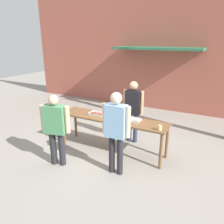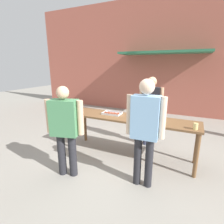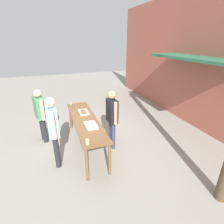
{
  "view_description": "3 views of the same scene",
  "coord_description": "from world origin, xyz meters",
  "px_view_note": "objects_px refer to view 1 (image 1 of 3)",
  "views": [
    {
      "loc": [
        2.35,
        -4.46,
        2.75
      ],
      "look_at": [
        0.0,
        0.0,
        1.04
      ],
      "focal_mm": 35.0,
      "sensor_mm": 36.0,
      "label": 1
    },
    {
      "loc": [
        1.16,
        -3.37,
        1.96
      ],
      "look_at": [
        -0.46,
        0.06,
        0.94
      ],
      "focal_mm": 28.0,
      "sensor_mm": 36.0,
      "label": 2
    },
    {
      "loc": [
        4.37,
        -0.79,
        2.94
      ],
      "look_at": [
        0.26,
        0.7,
        1.1
      ],
      "focal_mm": 28.0,
      "sensor_mm": 36.0,
      "label": 3
    }
  ],
  "objects_px": {
    "condiment_jar_ketchup": "(68,112)",
    "beer_cup": "(160,128)",
    "person_customer_holding_hotdog": "(56,125)",
    "food_tray_sausages": "(98,114)",
    "person_customer_with_cup": "(116,127)",
    "person_server_behind_table": "(133,107)",
    "food_tray_buns": "(131,119)",
    "condiment_jar_mustard": "(66,111)"
  },
  "relations": [
    {
      "from": "food_tray_sausages",
      "to": "food_tray_buns",
      "type": "height_order",
      "value": "food_tray_buns"
    },
    {
      "from": "beer_cup",
      "to": "person_customer_holding_hotdog",
      "type": "relative_size",
      "value": 0.07
    },
    {
      "from": "beer_cup",
      "to": "person_server_behind_table",
      "type": "relative_size",
      "value": 0.07
    },
    {
      "from": "person_server_behind_table",
      "to": "person_customer_with_cup",
      "type": "relative_size",
      "value": 0.96
    },
    {
      "from": "person_customer_holding_hotdog",
      "to": "food_tray_sausages",
      "type": "bearing_deg",
      "value": -120.0
    },
    {
      "from": "condiment_jar_ketchup",
      "to": "person_customer_holding_hotdog",
      "type": "distance_m",
      "value": 1.01
    },
    {
      "from": "food_tray_buns",
      "to": "person_server_behind_table",
      "type": "bearing_deg",
      "value": 107.67
    },
    {
      "from": "condiment_jar_mustard",
      "to": "beer_cup",
      "type": "distance_m",
      "value": 2.52
    },
    {
      "from": "condiment_jar_ketchup",
      "to": "beer_cup",
      "type": "xyz_separation_m",
      "value": [
        2.43,
        0.02,
        0.02
      ]
    },
    {
      "from": "food_tray_sausages",
      "to": "person_customer_with_cup",
      "type": "xyz_separation_m",
      "value": [
        0.99,
        -0.9,
        0.16
      ]
    },
    {
      "from": "person_customer_with_cup",
      "to": "condiment_jar_mustard",
      "type": "bearing_deg",
      "value": -21.81
    },
    {
      "from": "food_tray_sausages",
      "to": "condiment_jar_mustard",
      "type": "height_order",
      "value": "condiment_jar_mustard"
    },
    {
      "from": "food_tray_sausages",
      "to": "person_customer_with_cup",
      "type": "relative_size",
      "value": 0.24
    },
    {
      "from": "condiment_jar_mustard",
      "to": "beer_cup",
      "type": "bearing_deg",
      "value": 0.18
    },
    {
      "from": "food_tray_sausages",
      "to": "person_server_behind_table",
      "type": "bearing_deg",
      "value": 42.06
    },
    {
      "from": "beer_cup",
      "to": "person_customer_with_cup",
      "type": "height_order",
      "value": "person_customer_with_cup"
    },
    {
      "from": "food_tray_sausages",
      "to": "food_tray_buns",
      "type": "xyz_separation_m",
      "value": [
        0.92,
        0.0,
        0.0
      ]
    },
    {
      "from": "person_customer_with_cup",
      "to": "food_tray_sausages",
      "type": "bearing_deg",
      "value": -44.85
    },
    {
      "from": "food_tray_buns",
      "to": "beer_cup",
      "type": "relative_size",
      "value": 4.09
    },
    {
      "from": "food_tray_buns",
      "to": "condiment_jar_ketchup",
      "type": "xyz_separation_m",
      "value": [
        -1.64,
        -0.28,
        0.02
      ]
    },
    {
      "from": "food_tray_sausages",
      "to": "condiment_jar_ketchup",
      "type": "height_order",
      "value": "condiment_jar_ketchup"
    },
    {
      "from": "condiment_jar_ketchup",
      "to": "person_server_behind_table",
      "type": "xyz_separation_m",
      "value": [
        1.44,
        0.92,
        0.1
      ]
    },
    {
      "from": "food_tray_buns",
      "to": "condiment_jar_ketchup",
      "type": "bearing_deg",
      "value": -170.29
    },
    {
      "from": "condiment_jar_mustard",
      "to": "person_customer_holding_hotdog",
      "type": "bearing_deg",
      "value": -62.72
    },
    {
      "from": "food_tray_buns",
      "to": "condiment_jar_ketchup",
      "type": "height_order",
      "value": "condiment_jar_ketchup"
    },
    {
      "from": "person_server_behind_table",
      "to": "person_customer_holding_hotdog",
      "type": "distance_m",
      "value": 2.13
    },
    {
      "from": "condiment_jar_mustard",
      "to": "person_customer_with_cup",
      "type": "relative_size",
      "value": 0.04
    },
    {
      "from": "person_server_behind_table",
      "to": "person_customer_with_cup",
      "type": "bearing_deg",
      "value": -83.18
    },
    {
      "from": "condiment_jar_mustard",
      "to": "person_customer_holding_hotdog",
      "type": "relative_size",
      "value": 0.04
    },
    {
      "from": "condiment_jar_ketchup",
      "to": "person_customer_holding_hotdog",
      "type": "xyz_separation_m",
      "value": [
        0.39,
        -0.93,
        0.04
      ]
    },
    {
      "from": "food_tray_sausages",
      "to": "beer_cup",
      "type": "distance_m",
      "value": 1.73
    },
    {
      "from": "condiment_jar_mustard",
      "to": "person_customer_holding_hotdog",
      "type": "height_order",
      "value": "person_customer_holding_hotdog"
    },
    {
      "from": "food_tray_sausages",
      "to": "condiment_jar_ketchup",
      "type": "relative_size",
      "value": 5.82
    },
    {
      "from": "food_tray_sausages",
      "to": "person_server_behind_table",
      "type": "relative_size",
      "value": 0.25
    },
    {
      "from": "person_server_behind_table",
      "to": "food_tray_buns",
      "type": "bearing_deg",
      "value": -75.49
    },
    {
      "from": "beer_cup",
      "to": "person_customer_holding_hotdog",
      "type": "bearing_deg",
      "value": -155.12
    },
    {
      "from": "condiment_jar_mustard",
      "to": "condiment_jar_ketchup",
      "type": "distance_m",
      "value": 0.09
    },
    {
      "from": "condiment_jar_mustard",
      "to": "food_tray_buns",
      "type": "bearing_deg",
      "value": 8.94
    },
    {
      "from": "food_tray_sausages",
      "to": "condiment_jar_mustard",
      "type": "bearing_deg",
      "value": -161.57
    },
    {
      "from": "condiment_jar_ketchup",
      "to": "person_customer_with_cup",
      "type": "relative_size",
      "value": 0.04
    },
    {
      "from": "condiment_jar_ketchup",
      "to": "person_customer_holding_hotdog",
      "type": "height_order",
      "value": "person_customer_holding_hotdog"
    },
    {
      "from": "condiment_jar_ketchup",
      "to": "beer_cup",
      "type": "relative_size",
      "value": 0.63
    }
  ]
}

